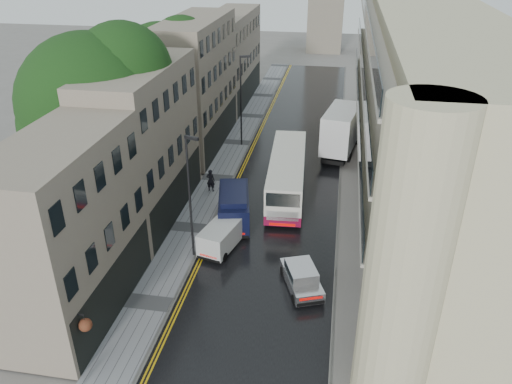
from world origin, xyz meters
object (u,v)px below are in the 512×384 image
(lamp_post_far, at_px, (241,102))
(cream_bus, at_px, (268,193))
(lamp_post_near, at_px, (190,199))
(white_lorry, at_px, (325,136))
(white_van, at_px, (202,243))
(tree_near, at_px, (95,128))
(navy_van, at_px, (220,218))
(pedestrian, at_px, (211,180))
(tree_far, at_px, (163,87))
(silver_hatchback, at_px, (295,293))

(lamp_post_far, bearing_deg, cream_bus, -86.74)
(lamp_post_far, bearing_deg, lamp_post_near, -104.71)
(white_lorry, relative_size, white_van, 2.11)
(tree_near, relative_size, white_van, 3.39)
(white_van, bearing_deg, cream_bus, 76.25)
(cream_bus, bearing_deg, navy_van, -129.62)
(pedestrian, xyz_separation_m, lamp_post_near, (1.13, -9.04, 3.20))
(tree_near, bearing_deg, lamp_post_far, 64.84)
(tree_near, xyz_separation_m, lamp_post_near, (7.80, -4.06, -2.67))
(tree_far, xyz_separation_m, cream_bus, (11.45, -10.42, -4.62))
(tree_far, bearing_deg, pedestrian, -51.55)
(tree_far, height_order, silver_hatchback, tree_far)
(navy_van, height_order, pedestrian, navy_van)
(cream_bus, relative_size, pedestrian, 6.13)
(white_lorry, height_order, pedestrian, white_lorry)
(tree_far, distance_m, navy_van, 17.38)
(white_van, height_order, navy_van, navy_van)
(white_lorry, distance_m, lamp_post_far, 8.73)
(cream_bus, bearing_deg, tree_far, 134.14)
(cream_bus, xyz_separation_m, lamp_post_near, (-3.95, -6.64, 2.66))
(tree_far, xyz_separation_m, navy_van, (8.63, -14.29, -4.85))
(cream_bus, distance_m, pedestrian, 5.65)
(pedestrian, bearing_deg, tree_near, 40.83)
(navy_van, xyz_separation_m, lamp_post_far, (-1.76, 16.55, 3.10))
(cream_bus, xyz_separation_m, white_lorry, (3.65, 10.77, 0.68))
(white_lorry, xyz_separation_m, navy_van, (-6.47, -14.63, -0.92))
(tree_far, xyz_separation_m, silver_hatchback, (14.50, -20.64, -5.48))
(cream_bus, height_order, white_lorry, white_lorry)
(navy_van, bearing_deg, white_lorry, 54.30)
(tree_far, height_order, navy_van, tree_far)
(cream_bus, height_order, silver_hatchback, cream_bus)
(cream_bus, relative_size, lamp_post_far, 1.34)
(pedestrian, bearing_deg, lamp_post_near, 101.20)
(cream_bus, distance_m, navy_van, 4.79)
(tree_far, distance_m, lamp_post_near, 18.74)
(tree_far, xyz_separation_m, white_van, (8.02, -16.89, -5.28))
(tree_near, height_order, pedestrian, tree_near)
(white_lorry, height_order, lamp_post_near, lamp_post_near)
(white_lorry, relative_size, navy_van, 1.63)
(lamp_post_near, bearing_deg, cream_bus, 77.20)
(silver_hatchback, xyz_separation_m, navy_van, (-5.87, 6.35, 0.63))
(lamp_post_near, bearing_deg, tree_near, 170.46)
(navy_van, height_order, lamp_post_near, lamp_post_near)
(tree_far, xyz_separation_m, lamp_post_near, (7.50, -17.06, -1.96))
(tree_near, distance_m, lamp_post_near, 9.19)
(lamp_post_near, bearing_deg, silver_hatchback, -9.17)
(tree_far, height_order, pedestrian, tree_far)
(navy_van, bearing_deg, lamp_post_far, 84.22)
(silver_hatchback, height_order, lamp_post_far, lamp_post_far)
(tree_near, relative_size, pedestrian, 7.29)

